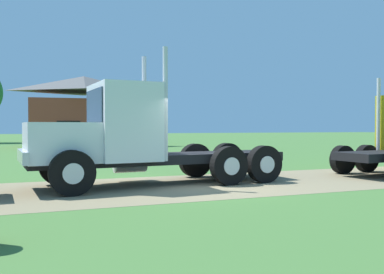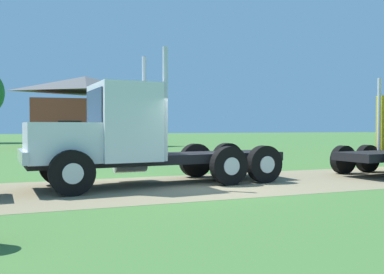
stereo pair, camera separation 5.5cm
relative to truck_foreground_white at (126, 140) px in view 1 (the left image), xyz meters
The scene contains 4 objects.
ground_plane 2.56m from the truck_foreground_white, 16.66° to the right, with size 200.00×200.00×0.00m, color #447033.
dirt_track 2.56m from the truck_foreground_white, 16.66° to the right, with size 120.00×5.01×0.01m, color #867959.
truck_foreground_white is the anchor object (origin of this frame).
shed_building 25.56m from the truck_foreground_white, 85.92° to the left, with size 9.49×6.30×6.11m.
Camera 1 is at (-4.69, -11.35, 1.71)m, focal length 39.28 mm.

